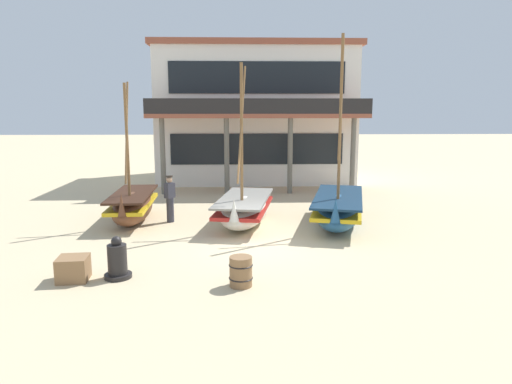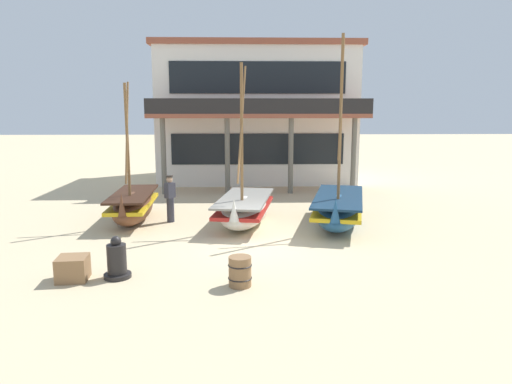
# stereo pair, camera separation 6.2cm
# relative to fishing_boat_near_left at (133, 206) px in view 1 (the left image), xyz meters

# --- Properties ---
(ground_plane) EXTENTS (120.00, 120.00, 0.00)m
(ground_plane) POSITION_rel_fishing_boat_near_left_xyz_m (4.36, -2.89, -0.60)
(ground_plane) COLOR #CCB78E
(fishing_boat_near_left) EXTENTS (1.46, 3.91, 4.93)m
(fishing_boat_near_left) POSITION_rel_fishing_boat_near_left_xyz_m (0.00, 0.00, 0.00)
(fishing_boat_near_left) COLOR brown
(fishing_boat_near_left) RESTS_ON ground
(fishing_boat_centre_large) EXTENTS (2.67, 4.94, 6.36)m
(fishing_boat_centre_large) POSITION_rel_fishing_boat_near_left_xyz_m (7.27, -0.73, -0.00)
(fishing_boat_centre_large) COLOR #23517A
(fishing_boat_centre_large) RESTS_ON ground
(fishing_boat_far_right) EXTENTS (2.27, 4.30, 5.49)m
(fishing_boat_far_right) POSITION_rel_fishing_boat_near_left_xyz_m (4.00, -0.55, -0.04)
(fishing_boat_far_right) COLOR silver
(fishing_boat_far_right) RESTS_ON ground
(fisherman_by_hull) EXTENTS (0.39, 0.42, 1.68)m
(fisherman_by_hull) POSITION_rel_fishing_boat_near_left_xyz_m (1.34, -0.07, 0.24)
(fisherman_by_hull) COLOR #33333D
(fisherman_by_hull) RESTS_ON ground
(capstan_winch) EXTENTS (0.66, 0.66, 1.03)m
(capstan_winch) POSITION_rel_fishing_boat_near_left_xyz_m (0.90, -5.71, -0.18)
(capstan_winch) COLOR black
(capstan_winch) RESTS_ON ground
(wooden_barrel) EXTENTS (0.56, 0.56, 0.70)m
(wooden_barrel) POSITION_rel_fishing_boat_near_left_xyz_m (3.86, -6.35, -0.25)
(wooden_barrel) COLOR olive
(wooden_barrel) RESTS_ON ground
(cargo_crate) EXTENTS (0.75, 0.75, 0.57)m
(cargo_crate) POSITION_rel_fishing_boat_near_left_xyz_m (-0.11, -5.85, -0.31)
(cargo_crate) COLOR olive
(cargo_crate) RESTS_ON ground
(harbor_building_main) EXTENTS (10.95, 8.75, 7.46)m
(harbor_building_main) POSITION_rel_fishing_boat_near_left_xyz_m (4.74, 10.61, 3.14)
(harbor_building_main) COLOR white
(harbor_building_main) RESTS_ON ground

